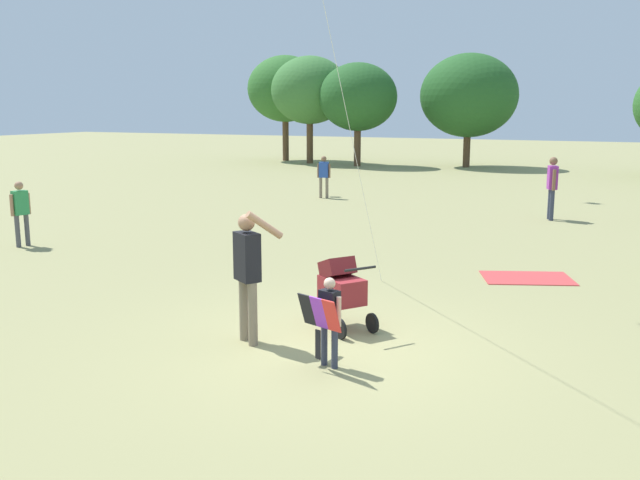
# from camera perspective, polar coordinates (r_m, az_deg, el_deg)

# --- Properties ---
(ground_plane) EXTENTS (120.00, 120.00, 0.00)m
(ground_plane) POSITION_cam_1_polar(r_m,az_deg,el_deg) (9.27, 0.36, -8.65)
(ground_plane) COLOR #938E5B
(treeline_distant) EXTENTS (39.98, 6.21, 6.20)m
(treeline_distant) POSITION_cam_1_polar(r_m,az_deg,el_deg) (35.21, 22.40, 11.14)
(treeline_distant) COLOR brown
(treeline_distant) RESTS_ON ground
(child_with_butterfly_kite) EXTENTS (0.60, 0.44, 1.10)m
(child_with_butterfly_kite) POSITION_cam_1_polar(r_m,az_deg,el_deg) (8.36, 0.66, -6.10)
(child_with_butterfly_kite) COLOR #33384C
(child_with_butterfly_kite) RESTS_ON ground
(person_adult_flyer) EXTENTS (0.69, 0.48, 1.81)m
(person_adult_flyer) POSITION_cam_1_polar(r_m,az_deg,el_deg) (9.18, -5.90, -2.12)
(person_adult_flyer) COLOR #7F705B
(person_adult_flyer) RESTS_ON ground
(stroller) EXTENTS (1.05, 0.89, 1.03)m
(stroller) POSITION_cam_1_polar(r_m,az_deg,el_deg) (9.84, 1.74, -3.80)
(stroller) COLOR black
(stroller) RESTS_ON ground
(person_sitting_far) EXTENTS (0.33, 0.54, 1.74)m
(person_sitting_far) POSITION_cam_1_polar(r_m,az_deg,el_deg) (20.32, 18.39, 4.43)
(person_sitting_far) COLOR #33384C
(person_sitting_far) RESTS_ON ground
(person_kid_running) EXTENTS (0.45, 0.25, 1.44)m
(person_kid_running) POSITION_cam_1_polar(r_m,az_deg,el_deg) (23.99, 0.32, 5.45)
(person_kid_running) COLOR #7F705B
(person_kid_running) RESTS_ON ground
(person_back_turned) EXTENTS (0.26, 0.46, 1.46)m
(person_back_turned) POSITION_cam_1_polar(r_m,az_deg,el_deg) (16.95, -23.20, 2.38)
(person_back_turned) COLOR #4C4C51
(person_back_turned) RESTS_ON ground
(picnic_blanket) EXTENTS (1.84, 1.53, 0.02)m
(picnic_blanket) POSITION_cam_1_polar(r_m,az_deg,el_deg) (13.35, 16.52, -2.99)
(picnic_blanket) COLOR #CC3D3D
(picnic_blanket) RESTS_ON ground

